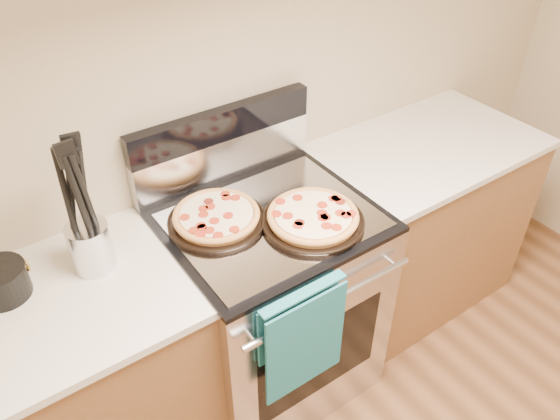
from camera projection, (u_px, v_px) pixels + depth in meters
wall_back at (213, 73)px, 1.96m from camera, size 4.00×0.00×4.00m
range_body at (270, 304)px, 2.28m from camera, size 0.76×0.68×0.90m
oven_window at (319, 358)px, 2.06m from camera, size 0.56×0.01×0.40m
cooktop at (269, 218)px, 2.00m from camera, size 0.76×0.68×0.02m
backsplash_lower at (224, 158)px, 2.14m from camera, size 0.76×0.06×0.18m
backsplash_upper at (222, 124)px, 2.05m from camera, size 0.76×0.06×0.12m
oven_handle at (331, 301)px, 1.82m from camera, size 0.70×0.03×0.03m
dish_towel at (302, 337)px, 1.83m from camera, size 0.32×0.05×0.42m
foil_sheet at (273, 220)px, 1.97m from camera, size 0.70×0.55×0.01m
cabinet_left at (57, 408)px, 1.91m from camera, size 1.00×0.62×0.88m
countertop_left at (19, 322)px, 1.63m from camera, size 1.02×0.64×0.03m
cabinet_right at (414, 226)px, 2.70m from camera, size 1.00×0.62×0.88m
countertop_right at (429, 147)px, 2.42m from camera, size 1.02×0.64×0.03m
pepperoni_pizza_back at (217, 217)px, 1.94m from camera, size 0.44×0.44×0.05m
pepperoni_pizza_front at (313, 218)px, 1.94m from camera, size 0.48×0.48×0.05m
utensil_crock at (91, 247)px, 1.75m from camera, size 0.17×0.17×0.17m
saucepan at (1, 283)px, 1.67m from camera, size 0.19×0.19×0.10m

